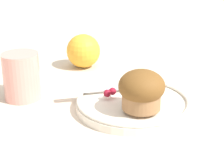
# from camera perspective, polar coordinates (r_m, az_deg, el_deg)

# --- Properties ---
(ground_plane) EXTENTS (3.00, 3.00, 0.00)m
(ground_plane) POSITION_cam_1_polar(r_m,az_deg,el_deg) (0.71, 1.67, -4.48)
(ground_plane) COLOR beige
(plate) EXTENTS (0.21, 0.21, 0.02)m
(plate) POSITION_cam_1_polar(r_m,az_deg,el_deg) (0.69, 3.25, -4.34)
(plate) COLOR silver
(plate) RESTS_ON ground_plane
(muffin) EXTENTS (0.08, 0.08, 0.07)m
(muffin) POSITION_cam_1_polar(r_m,az_deg,el_deg) (0.63, 4.53, -2.29)
(muffin) COLOR #9E7047
(muffin) RESTS_ON plate
(cream_ramekin) EXTENTS (0.05, 0.05, 0.02)m
(cream_ramekin) POSITION_cam_1_polar(r_m,az_deg,el_deg) (0.72, 4.03, -1.25)
(cream_ramekin) COLOR silver
(cream_ramekin) RESTS_ON plate
(berry_pair) EXTENTS (0.03, 0.01, 0.01)m
(berry_pair) POSITION_cam_1_polar(r_m,az_deg,el_deg) (0.69, -0.33, -2.66)
(berry_pair) COLOR maroon
(berry_pair) RESTS_ON plate
(butter_knife) EXTENTS (0.16, 0.11, 0.00)m
(butter_knife) POSITION_cam_1_polar(r_m,az_deg,el_deg) (0.72, -0.36, -2.06)
(butter_knife) COLOR silver
(butter_knife) RESTS_ON plate
(orange_fruit) EXTENTS (0.08, 0.08, 0.08)m
(orange_fruit) POSITION_cam_1_polar(r_m,az_deg,el_deg) (0.89, -4.39, 3.68)
(orange_fruit) COLOR #F4A82D
(orange_fruit) RESTS_ON ground_plane
(juice_glass) EXTENTS (0.07, 0.07, 0.09)m
(juice_glass) POSITION_cam_1_polar(r_m,az_deg,el_deg) (0.73, -13.63, -0.20)
(juice_glass) COLOR #E5998C
(juice_glass) RESTS_ON ground_plane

